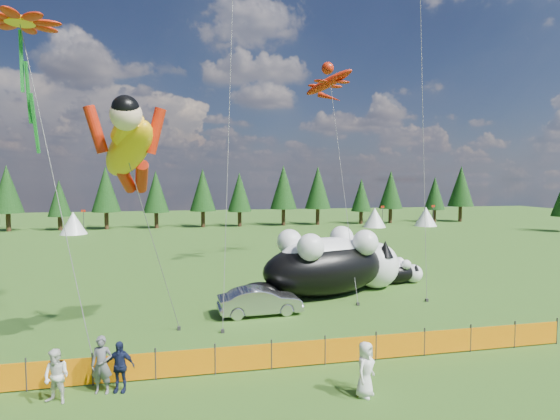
{
  "coord_description": "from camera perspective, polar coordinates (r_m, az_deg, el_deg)",
  "views": [
    {
      "loc": [
        -3.78,
        -17.94,
        6.79
      ],
      "look_at": [
        0.76,
        4.0,
        5.23
      ],
      "focal_mm": 28.0,
      "sensor_mm": 36.0,
      "label": 1
    }
  ],
  "objects": [
    {
      "name": "ground",
      "position": [
        19.55,
        0.2,
        -16.34
      ],
      "size": [
        160.0,
        160.0,
        0.0
      ],
      "primitive_type": "plane",
      "color": "#113B0A",
      "rests_on": "ground"
    },
    {
      "name": "safety_fence",
      "position": [
        16.64,
        2.44,
        -18.21
      ],
      "size": [
        22.06,
        0.06,
        1.1
      ],
      "color": "#262626",
      "rests_on": "ground"
    },
    {
      "name": "tree_line",
      "position": [
        63.11,
        -8.25,
        1.42
      ],
      "size": [
        90.0,
        4.0,
        8.0
      ],
      "primitive_type": null,
      "color": "black",
      "rests_on": "ground"
    },
    {
      "name": "festival_tents",
      "position": [
        60.04,
        2.61,
        -1.16
      ],
      "size": [
        50.0,
        3.2,
        2.8
      ],
      "primitive_type": null,
      "color": "white",
      "rests_on": "ground"
    },
    {
      "name": "cat_large",
      "position": [
        26.15,
        6.85,
        -6.94
      ],
      "size": [
        10.54,
        5.88,
        3.89
      ],
      "rotation": [
        0.0,
        0.0,
        0.29
      ],
      "color": "black",
      "rests_on": "ground"
    },
    {
      "name": "cat_small",
      "position": [
        29.75,
        14.63,
        -7.81
      ],
      "size": [
        4.52,
        1.64,
        1.63
      ],
      "rotation": [
        0.0,
        0.0,
        -0.02
      ],
      "color": "black",
      "rests_on": "ground"
    },
    {
      "name": "car",
      "position": [
        22.41,
        -2.61,
        -11.8
      ],
      "size": [
        4.3,
        1.74,
        1.39
      ],
      "primitive_type": "imported",
      "rotation": [
        0.0,
        0.0,
        1.64
      ],
      "color": "#B0B1B5",
      "rests_on": "ground"
    },
    {
      "name": "spectator_a",
      "position": [
        15.75,
        -22.26,
        -18.2
      ],
      "size": [
        0.74,
        0.56,
        1.84
      ],
      "primitive_type": "imported",
      "rotation": [
        0.0,
        0.0,
        -0.19
      ],
      "color": "#5C5C61",
      "rests_on": "ground"
    },
    {
      "name": "spectator_b",
      "position": [
        15.68,
        -27.18,
        -18.79
      ],
      "size": [
        0.93,
        0.75,
        1.67
      ],
      "primitive_type": "imported",
      "rotation": [
        0.0,
        0.0,
        -0.39
      ],
      "color": "white",
      "rests_on": "ground"
    },
    {
      "name": "spectator_c",
      "position": [
        15.7,
        -20.23,
        -18.61
      ],
      "size": [
        1.05,
        0.68,
        1.65
      ],
      "primitive_type": "imported",
      "rotation": [
        0.0,
        0.0,
        -0.21
      ],
      "color": "#161D3E",
      "rests_on": "ground"
    },
    {
      "name": "spectator_e",
      "position": [
        14.77,
        11.08,
        -19.73
      ],
      "size": [
        1.0,
        0.99,
        1.74
      ],
      "primitive_type": "imported",
      "rotation": [
        0.0,
        0.0,
        0.76
      ],
      "color": "white",
      "rests_on": "ground"
    },
    {
      "name": "superhero_kite",
      "position": [
        18.07,
        -19.18,
        7.48
      ],
      "size": [
        5.64,
        5.8,
        10.14
      ],
      "color": "#F8B20D",
      "rests_on": "ground"
    },
    {
      "name": "gecko_kite",
      "position": [
        34.86,
        6.37,
        16.22
      ],
      "size": [
        6.2,
        13.74,
        17.67
      ],
      "color": "red",
      "rests_on": "ground"
    },
    {
      "name": "flower_kite",
      "position": [
        20.95,
        -30.82,
        19.96
      ],
      "size": [
        4.85,
        5.0,
        13.5
      ],
      "color": "red",
      "rests_on": "ground"
    }
  ]
}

